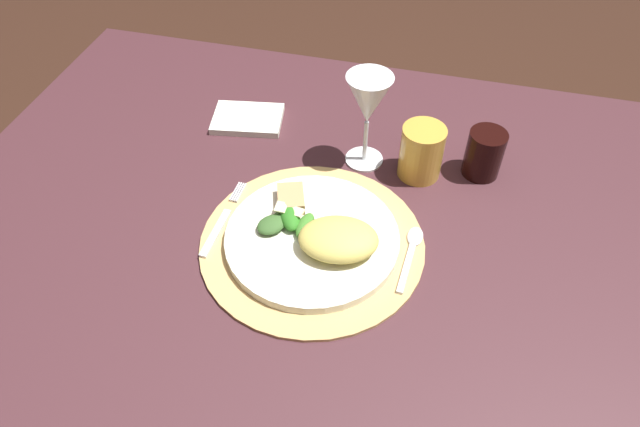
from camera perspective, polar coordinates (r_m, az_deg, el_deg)
name	(u,v)px	position (r m, az deg, el deg)	size (l,w,h in m)	color
ground_plane	(338,413)	(1.56, 1.80, -19.22)	(6.00, 6.00, 0.00)	#341E14
dining_table	(345,274)	(1.05, 2.53, -6.04)	(1.40, 0.95, 0.73)	#422328
placemat	(312,243)	(0.91, -0.78, -2.94)	(0.36, 0.36, 0.01)	tan
dinner_plate	(312,238)	(0.91, -0.79, -2.49)	(0.28, 0.28, 0.02)	silver
pasta_serving	(339,239)	(0.87, 1.88, -2.58)	(0.12, 0.09, 0.04)	#D3C25A
salad_greens	(287,221)	(0.91, -3.34, -0.78)	(0.10, 0.08, 0.02)	#375D29
bread_piece	(290,200)	(0.94, -2.99, 1.31)	(0.06, 0.04, 0.02)	tan
fork	(222,222)	(0.95, -9.75, -0.82)	(0.02, 0.17, 0.00)	silver
spoon	(412,248)	(0.91, 9.13, -3.36)	(0.03, 0.14, 0.01)	silver
napkin	(248,119)	(1.15, -7.20, 9.31)	(0.13, 0.10, 0.01)	white
wine_glass	(368,103)	(0.98, 4.81, 10.92)	(0.08, 0.08, 0.18)	silver
amber_tumbler	(421,152)	(1.01, 10.04, 6.04)	(0.08, 0.08, 0.10)	gold
dark_tumbler	(484,154)	(1.04, 16.00, 5.75)	(0.07, 0.07, 0.09)	black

